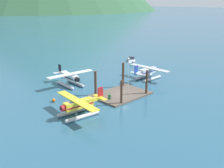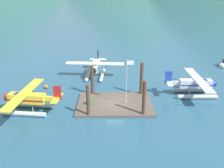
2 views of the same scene
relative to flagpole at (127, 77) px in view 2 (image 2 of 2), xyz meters
name	(u,v)px [view 2 (image 2 of 2)]	position (x,y,z in m)	size (l,w,h in m)	color
ground_plane	(115,105)	(-1.64, 0.40, -4.27)	(1200.00, 1200.00, 0.00)	#285670
dock_platform	(115,104)	(-1.64, 0.40, -4.12)	(10.45, 7.41, 0.30)	brown
piling_near_left	(88,101)	(-5.07, -2.95, -2.08)	(0.41, 0.41, 4.37)	#4C3323
piling_near_right	(144,99)	(1.93, -2.82, -1.87)	(0.45, 0.45, 4.79)	#4C3323
piling_far_left	(92,80)	(-4.99, 3.84, -1.93)	(0.48, 0.48, 4.67)	#4C3323
piling_far_right	(142,79)	(2.37, 3.66, -1.71)	(0.49, 0.49, 5.12)	#4C3323
flagpole	(127,77)	(0.00, 0.00, 0.00)	(0.95, 0.10, 6.42)	silver
fuel_drum	(89,102)	(-5.16, -0.15, -3.53)	(0.62, 0.62, 0.88)	#33663D
mooring_buoy	(46,87)	(-12.70, 6.33, -3.95)	(0.64, 0.64, 0.64)	orange
seaplane_yellow_port_aft	(27,101)	(-13.18, -1.50, -2.69)	(7.95, 10.49, 3.84)	#B7BABF
seaplane_silver_stbd_fwd	(195,86)	(10.52, 3.53, -2.69)	(7.98, 10.40, 3.84)	#B7BABF
seaplane_white_bow_left	(95,68)	(-4.99, 11.92, -2.69)	(10.48, 7.97, 3.84)	#B7BABF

